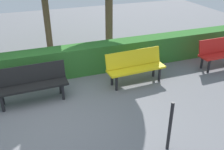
# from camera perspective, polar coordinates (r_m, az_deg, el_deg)

# --- Properties ---
(ground_plane) EXTENTS (20.39, 20.39, 0.00)m
(ground_plane) POSITION_cam_1_polar(r_m,az_deg,el_deg) (5.71, -13.71, -9.17)
(ground_plane) COLOR slate
(bench_red) EXTENTS (1.46, 0.49, 0.86)m
(bench_red) POSITION_cam_1_polar(r_m,az_deg,el_deg) (8.23, 23.24, 4.86)
(bench_red) COLOR red
(bench_red) RESTS_ON ground_plane
(bench_yellow) EXTENTS (1.58, 0.54, 0.86)m
(bench_yellow) POSITION_cam_1_polar(r_m,az_deg,el_deg) (6.70, 5.20, 2.14)
(bench_yellow) COLOR yellow
(bench_yellow) RESTS_ON ground_plane
(bench_black) EXTENTS (1.66, 0.50, 0.86)m
(bench_black) POSITION_cam_1_polar(r_m,az_deg,el_deg) (6.15, -17.71, -1.57)
(bench_black) COLOR black
(bench_black) RESTS_ON ground_plane
(hedge_row) EXTENTS (16.39, 0.54, 0.81)m
(hedge_row) POSITION_cam_1_polar(r_m,az_deg,el_deg) (7.25, -6.90, 3.41)
(hedge_row) COLOR #2D6B28
(hedge_row) RESTS_ON ground_plane
(railing_post_mid) EXTENTS (0.06, 0.06, 1.00)m
(railing_post_mid) POSITION_cam_1_polar(r_m,az_deg,el_deg) (4.61, 12.85, -11.20)
(railing_post_mid) COLOR black
(railing_post_mid) RESTS_ON ground_plane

